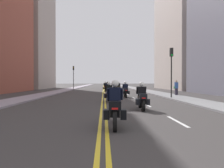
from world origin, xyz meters
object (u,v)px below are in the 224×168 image
Objects in this scene: motorcycle_2 at (109,94)px; traffic_light_far at (73,73)px; traffic_light_near at (171,64)px; pedestrian_0 at (176,88)px; motorcycle_3 at (125,91)px; motorcycle_6 at (105,87)px; motorcycle_4 at (107,89)px; motorcycle_5 at (119,88)px; motorcycle_0 at (115,108)px; motorcycle_7 at (115,87)px; motorcycle_1 at (142,99)px.

motorcycle_2 is 28.95m from traffic_light_far.
traffic_light_near is 2.70× the size of pedestrian_0.
motorcycle_6 is (-1.99, 13.76, -0.01)m from motorcycle_3.
pedestrian_0 reaches higher than motorcycle_6.
motorcycle_5 is at bearing 69.12° from motorcycle_4.
traffic_light_near reaches higher than motorcycle_0.
motorcycle_5 is at bearing -64.93° from motorcycle_6.
motorcycle_5 reaches higher than motorcycle_2.
traffic_light_far is (-8.54, 14.10, 2.70)m from motorcycle_5.
motorcycle_7 is at bearing 84.31° from motorcycle_4.
motorcycle_6 is at bearing -65.07° from pedestrian_0.
pedestrian_0 is (7.89, -11.99, 0.26)m from motorcycle_6.
motorcycle_2 is at bearing -89.63° from motorcycle_4.
traffic_light_near is at bearing 56.10° from pedestrian_0.
motorcycle_2 is at bearing -153.70° from traffic_light_near.
traffic_light_near reaches higher than motorcycle_4.
pedestrian_0 reaches higher than motorcycle_1.
pedestrian_0 is at bearing -21.06° from motorcycle_4.
motorcycle_2 is at bearing -86.61° from motorcycle_6.
motorcycle_5 is at bearing 111.15° from traffic_light_near.
pedestrian_0 is at bearing -53.81° from motorcycle_6.
motorcycle_2 is 18.59m from motorcycle_6.
motorcycle_0 is at bearing -108.90° from motorcycle_1.
motorcycle_6 reaches higher than motorcycle_2.
motorcycle_5 is 5.06m from motorcycle_6.
motorcycle_0 is 18.95m from motorcycle_4.
motorcycle_5 reaches higher than motorcycle_7.
motorcycle_6 reaches higher than motorcycle_3.
traffic_light_near is at bearing -65.68° from motorcycle_6.
motorcycle_2 is 0.48× the size of traffic_light_near.
motorcycle_1 is at bearing -71.41° from motorcycle_2.
motorcycle_6 is (-1.94, 23.37, 0.02)m from motorcycle_1.
motorcycle_4 is 9.33m from traffic_light_near.
motorcycle_6 is (-0.18, 27.88, -0.01)m from motorcycle_0.
motorcycle_6 is at bearing -112.34° from motorcycle_7.
motorcycle_2 is 7.17m from traffic_light_near.
motorcycle_4 is 8.25m from pedestrian_0.
motorcycle_0 is at bearing -116.01° from traffic_light_near.
motorcycle_0 is 1.09× the size of motorcycle_7.
motorcycle_0 is at bearing -95.29° from motorcycle_5.
motorcycle_0 is 23.26m from motorcycle_5.
motorcycle_0 is at bearing -79.66° from traffic_light_far.
motorcycle_0 is at bearing -96.13° from motorcycle_7.
motorcycle_7 is at bearing 90.34° from motorcycle_0.
pedestrian_0 reaches higher than motorcycle_2.
motorcycle_6 reaches higher than motorcycle_1.
motorcycle_0 is 1.05× the size of motorcycle_3.
motorcycle_4 is (-1.76, 4.83, -0.03)m from motorcycle_3.
motorcycle_6 is 5.60m from motorcycle_7.
motorcycle_4 is (0.06, 9.66, -0.01)m from motorcycle_2.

